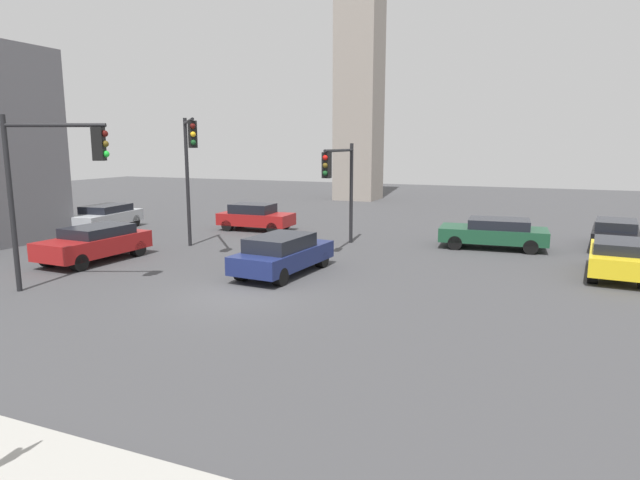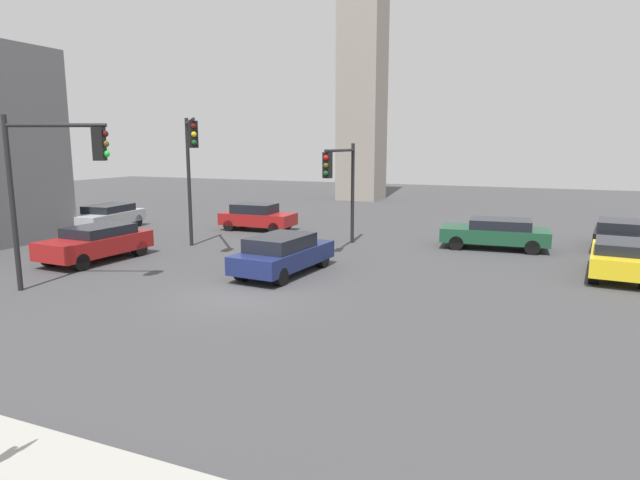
{
  "view_description": "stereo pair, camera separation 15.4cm",
  "coord_description": "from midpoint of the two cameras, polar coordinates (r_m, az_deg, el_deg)",
  "views": [
    {
      "loc": [
        8.4,
        -13.77,
        4.54
      ],
      "look_at": [
        1.48,
        2.63,
        1.39
      ],
      "focal_mm": 30.36,
      "sensor_mm": 36.0,
      "label": 1
    },
    {
      "loc": [
        8.54,
        -13.71,
        4.54
      ],
      "look_at": [
        1.48,
        2.63,
        1.39
      ],
      "focal_mm": 30.36,
      "sensor_mm": 36.0,
      "label": 2
    }
  ],
  "objects": [
    {
      "name": "car_3",
      "position": [
        19.17,
        -4.18,
        -1.43
      ],
      "size": [
        2.14,
        4.55,
        1.41
      ],
      "rotation": [
        0.0,
        0.0,
        1.5
      ],
      "color": "navy",
      "rests_on": "ground_plane"
    },
    {
      "name": "traffic_light_0",
      "position": [
        23.11,
        -13.78,
        8.66
      ],
      "size": [
        2.78,
        3.23,
        5.69
      ],
      "rotation": [
        0.0,
        0.0,
        -0.86
      ],
      "color": "black",
      "rests_on": "ground_plane"
    },
    {
      "name": "car_4",
      "position": [
        29.16,
        -7.0,
        2.47
      ],
      "size": [
        3.98,
        1.94,
        1.42
      ],
      "rotation": [
        0.0,
        0.0,
        0.04
      ],
      "color": "maroon",
      "rests_on": "ground_plane"
    },
    {
      "name": "car_2",
      "position": [
        23.04,
        -22.79,
        -0.24
      ],
      "size": [
        2.1,
        4.42,
        1.38
      ],
      "rotation": [
        0.0,
        0.0,
        -1.61
      ],
      "color": "maroon",
      "rests_on": "ground_plane"
    },
    {
      "name": "car_0",
      "position": [
        31.28,
        -21.87,
        2.31
      ],
      "size": [
        2.4,
        4.6,
        1.34
      ],
      "rotation": [
        0.0,
        0.0,
        -1.45
      ],
      "color": "#ADB2B7",
      "rests_on": "ground_plane"
    },
    {
      "name": "traffic_light_2",
      "position": [
        18.38,
        -26.51,
        6.71
      ],
      "size": [
        2.96,
        1.38,
        5.43
      ],
      "rotation": [
        0.0,
        0.0,
        0.4
      ],
      "color": "black",
      "rests_on": "ground_plane"
    },
    {
      "name": "traffic_light_1",
      "position": [
        23.06,
        1.87,
        6.93
      ],
      "size": [
        0.61,
        4.27,
        4.6
      ],
      "rotation": [
        0.0,
        0.0,
        -1.48
      ],
      "color": "black",
      "rests_on": "ground_plane"
    },
    {
      "name": "car_1",
      "position": [
        21.31,
        28.74,
        -1.56
      ],
      "size": [
        2.09,
        4.23,
        1.31
      ],
      "rotation": [
        0.0,
        0.0,
        1.49
      ],
      "color": "yellow",
      "rests_on": "ground_plane"
    },
    {
      "name": "skyline_tower",
      "position": [
        46.17,
        4.12,
        19.45
      ],
      "size": [
        3.35,
        3.35,
        24.23
      ],
      "primitive_type": "cube",
      "color": "gray",
      "rests_on": "ground_plane"
    },
    {
      "name": "ground_plane",
      "position": [
        16.76,
        -8.49,
        -5.8
      ],
      "size": [
        95.72,
        95.72,
        0.0
      ],
      "primitive_type": "plane",
      "color": "#424244"
    },
    {
      "name": "car_6",
      "position": [
        27.1,
        28.54,
        0.66
      ],
      "size": [
        2.21,
        4.34,
        1.29
      ],
      "rotation": [
        0.0,
        0.0,
        1.47
      ],
      "color": "black",
      "rests_on": "ground_plane"
    },
    {
      "name": "car_5",
      "position": [
        25.08,
        17.74,
        0.77
      ],
      "size": [
        4.68,
        2.37,
        1.32
      ],
      "rotation": [
        0.0,
        0.0,
        3.21
      ],
      "color": "#19472D",
      "rests_on": "ground_plane"
    }
  ]
}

